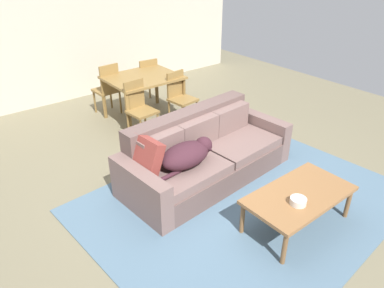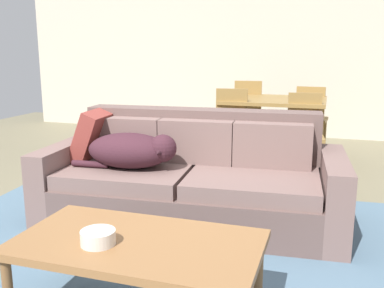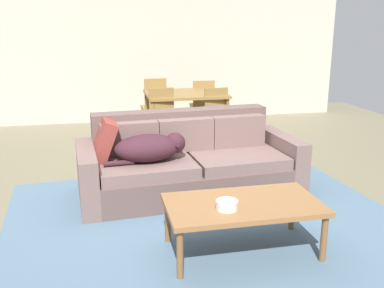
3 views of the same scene
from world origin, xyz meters
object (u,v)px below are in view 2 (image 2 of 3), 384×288
Objects in this scene: throw_pillow_by_left_arm at (92,136)px; dining_chair_near_left at (230,126)px; dining_chair_far_left at (248,112)px; coffee_table at (138,248)px; dining_chair_far_right at (311,116)px; dog_on_left_cushion at (133,150)px; dining_table at (274,104)px; couch at (193,180)px; dining_chair_near_right at (304,131)px; bowl_on_coffee_table at (98,237)px.

dining_chair_near_left is (0.85, 1.56, -0.12)m from throw_pillow_by_left_arm.
dining_chair_far_left is at bearing 71.93° from throw_pillow_by_left_arm.
throw_pillow_by_left_arm is 1.75m from coffee_table.
dining_chair_far_right is at bearing 57.59° from throw_pillow_by_left_arm.
dining_chair_far_left is (0.86, 2.65, -0.11)m from throw_pillow_by_left_arm.
dining_table is at bearing 66.27° from dog_on_left_cushion.
dog_on_left_cushion is at bearing 71.85° from dining_chair_far_right.
couch is at bearing 20.57° from dog_on_left_cushion.
throw_pillow_by_left_arm is at bearing 176.56° from couch.
dog_on_left_cushion is 0.94× the size of dining_chair_far_right.
dining_chair_far_left is (0.01, 1.09, 0.01)m from dining_chair_near_left.
coffee_table is at bearing -68.25° from dog_on_left_cushion.
dining_table is 0.72m from dining_chair_near_left.
bowl_on_coffee_table is at bearing -111.06° from dining_chair_near_right.
throw_pillow_by_left_arm is 3.15m from dining_chair_far_right.
dog_on_left_cushion is 0.93× the size of dining_chair_near_right.
bowl_on_coffee_table is at bearing -94.74° from dining_chair_near_left.
coffee_table is (1.05, -1.38, -0.25)m from throw_pillow_by_left_arm.
throw_pillow_by_left_arm reaches higher than dog_on_left_cushion.
dining_chair_near_left reaches higher than bowl_on_coffee_table.
dog_on_left_cushion is 1.35m from coffee_table.
dog_on_left_cushion is 1.37m from bowl_on_coffee_table.
coffee_table is 4.04m from dining_chair_far_left.
dining_chair_far_left is (-0.03, 2.63, 0.20)m from couch.
dining_chair_near_left is at bearing -127.75° from dining_table.
dining_chair_far_right is at bearing 47.35° from dining_chair_near_left.
coffee_table is 4.09m from dining_chair_far_right.
dining_chair_near_right reaches higher than couch.
dining_chair_near_left reaches higher than throw_pillow_by_left_arm.
dog_on_left_cushion is at bearing -159.43° from couch.
dining_chair_near_left is (-0.42, -0.55, -0.19)m from dining_table.
throw_pillow_by_left_arm is 0.36× the size of dining_table.
throw_pillow_by_left_arm is at bearing 153.92° from dog_on_left_cushion.
bowl_on_coffee_table is 3.04m from dining_chair_near_left.
dining_chair_near_right is (1.67, 1.57, -0.14)m from throw_pillow_by_left_arm.
dog_on_left_cushion is 2.86m from dining_chair_far_left.
dining_chair_far_right is (0.80, 4.14, 0.04)m from bowl_on_coffee_table.
couch reaches higher than dining_table.
dining_chair_far_left is at bearing 77.74° from dog_on_left_cushion.
bowl_on_coffee_table is at bearing 87.35° from dining_chair_far_left.
dining_table is (1.28, 2.11, 0.07)m from throw_pillow_by_left_arm.
throw_pillow_by_left_arm reaches higher than couch.
dining_table is 1.34× the size of dining_chair_far_right.
dining_chair_far_right is (0.79, 2.65, 0.18)m from couch.
dining_chair_near_right is (0.77, 1.56, 0.17)m from couch.
coffee_table is at bearing -52.81° from throw_pillow_by_left_arm.
couch is 0.54m from dog_on_left_cushion.
dining_table is 1.31× the size of dining_chair_near_left.
dining_chair_far_right reaches higher than throw_pillow_by_left_arm.
bowl_on_coffee_table is 0.14× the size of dining_table.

